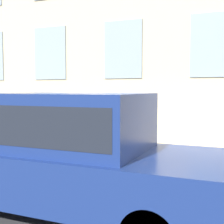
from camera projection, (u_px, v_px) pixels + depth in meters
ground_plane at (127, 196)px, 5.73m from camera, size 80.00×80.00×0.00m
sidewalk at (149, 172)px, 7.09m from camera, size 2.99×60.00×0.17m
fire_hydrant at (129, 157)px, 6.39m from camera, size 0.37×0.48×0.79m
person at (97, 124)px, 6.91m from camera, size 0.41×0.27×1.69m
parked_car_navy_near at (67, 151)px, 4.81m from camera, size 1.91×5.02×1.90m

